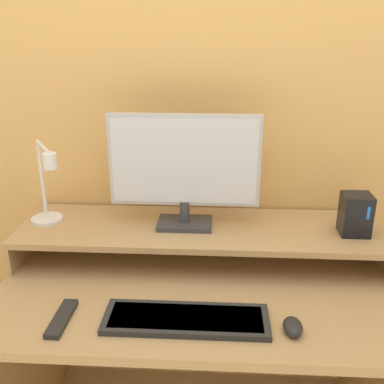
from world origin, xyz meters
name	(u,v)px	position (x,y,z in m)	size (l,w,h in m)	color
wall_back	(204,99)	(0.00, 0.76, 1.25)	(6.00, 0.05, 2.50)	#E5AD60
desk	(198,333)	(0.00, 0.36, 0.51)	(1.30, 0.72, 0.71)	tan
monitor_shelf	(201,231)	(0.00, 0.54, 0.81)	(1.30, 0.35, 0.12)	tan
monitor	(184,167)	(-0.06, 0.55, 1.05)	(0.52, 0.12, 0.40)	#38383D
desk_lamp	(47,192)	(-0.53, 0.51, 0.96)	(0.17, 0.23, 0.30)	silver
router_dock	(355,214)	(0.53, 0.52, 0.90)	(0.10, 0.09, 0.14)	black
keyboard	(186,319)	(-0.03, 0.16, 0.72)	(0.47, 0.15, 0.02)	#282828
mouse	(293,327)	(0.27, 0.13, 0.73)	(0.05, 0.08, 0.03)	black
remote_control	(62,318)	(-0.38, 0.14, 0.72)	(0.05, 0.17, 0.02)	black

